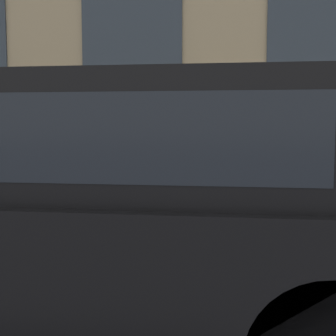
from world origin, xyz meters
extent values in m
plane|color=#2D2D30|center=(0.00, 0.00, 0.00)|extent=(80.00, 80.00, 0.00)
cube|color=#B2ADA3|center=(1.43, 0.00, 0.07)|extent=(2.87, 60.00, 0.14)
cube|color=#2D3847|center=(2.85, -1.43, 2.90)|extent=(0.03, 1.59, 1.59)
cube|color=#2D3847|center=(2.85, 1.43, 2.90)|extent=(0.03, 1.59, 1.59)
cylinder|color=gold|center=(0.60, 0.40, 0.16)|extent=(0.32, 0.32, 0.04)
cylinder|color=gold|center=(0.60, 0.40, 0.42)|extent=(0.24, 0.24, 0.55)
sphere|color=#A4891E|center=(0.60, 0.40, 0.70)|extent=(0.25, 0.25, 0.25)
cylinder|color=black|center=(0.60, 0.40, 0.77)|extent=(0.08, 0.08, 0.10)
cylinder|color=gold|center=(0.60, 0.23, 0.49)|extent=(0.09, 0.10, 0.09)
cylinder|color=gold|center=(0.60, 0.57, 0.49)|extent=(0.09, 0.10, 0.09)
cylinder|color=#232328|center=(1.13, 0.76, 0.46)|extent=(0.09, 0.09, 0.62)
cylinder|color=#232328|center=(1.26, 0.76, 0.46)|extent=(0.09, 0.09, 0.62)
cube|color=yellow|center=(1.19, 0.76, 1.00)|extent=(0.17, 0.12, 0.47)
cylinder|color=yellow|center=(1.07, 0.76, 1.01)|extent=(0.07, 0.07, 0.44)
cylinder|color=yellow|center=(1.31, 0.76, 1.01)|extent=(0.07, 0.07, 0.44)
sphere|color=beige|center=(1.19, 0.76, 1.34)|extent=(0.21, 0.21, 0.21)
cylinder|color=black|center=(-0.64, -0.63, 0.40)|extent=(0.24, 0.81, 0.81)
cube|color=black|center=(-1.42, 0.77, 0.74)|extent=(1.81, 4.50, 0.67)
cube|color=black|center=(-1.42, 0.65, 1.43)|extent=(1.59, 2.79, 0.70)
cube|color=#1E232D|center=(-1.42, 0.65, 1.43)|extent=(1.60, 2.57, 0.45)
camera|label=1|loc=(-4.43, -0.18, 1.50)|focal=50.00mm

